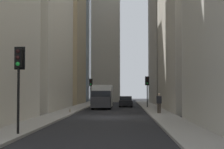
{
  "coord_description": "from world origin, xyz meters",
  "views": [
    {
      "loc": [
        -29.79,
        -1.3,
        2.19
      ],
      "look_at": [
        15.03,
        0.28,
        4.13
      ],
      "focal_mm": 58.78,
      "sensor_mm": 36.0,
      "label": 1
    }
  ],
  "objects_px": {
    "discarded_bottle": "(70,111)",
    "sedan_black": "(126,102)",
    "delivery_truck": "(102,96)",
    "pedestrian": "(159,102)",
    "traffic_light_foreground": "(19,69)",
    "traffic_light_midblock": "(147,85)",
    "traffic_light_far_junction": "(91,85)"
  },
  "relations": [
    {
      "from": "delivery_truck",
      "to": "pedestrian",
      "type": "xyz_separation_m",
      "value": [
        -10.54,
        -5.77,
        -0.35
      ]
    },
    {
      "from": "delivery_truck",
      "to": "sedan_black",
      "type": "bearing_deg",
      "value": -27.44
    },
    {
      "from": "delivery_truck",
      "to": "traffic_light_foreground",
      "type": "bearing_deg",
      "value": 174.93
    },
    {
      "from": "delivery_truck",
      "to": "pedestrian",
      "type": "relative_size",
      "value": 3.63
    },
    {
      "from": "sedan_black",
      "to": "traffic_light_foreground",
      "type": "xyz_separation_m",
      "value": [
        -31.9,
        5.15,
        2.52
      ]
    },
    {
      "from": "sedan_black",
      "to": "pedestrian",
      "type": "relative_size",
      "value": 2.41
    },
    {
      "from": "delivery_truck",
      "to": "sedan_black",
      "type": "height_order",
      "value": "delivery_truck"
    },
    {
      "from": "traffic_light_foreground",
      "to": "traffic_light_midblock",
      "type": "relative_size",
      "value": 1.1
    },
    {
      "from": "traffic_light_far_junction",
      "to": "discarded_bottle",
      "type": "distance_m",
      "value": 19.97
    },
    {
      "from": "traffic_light_far_junction",
      "to": "discarded_bottle",
      "type": "relative_size",
      "value": 14.06
    },
    {
      "from": "delivery_truck",
      "to": "discarded_bottle",
      "type": "bearing_deg",
      "value": 164.21
    },
    {
      "from": "sedan_black",
      "to": "discarded_bottle",
      "type": "xyz_separation_m",
      "value": [
        -14.34,
        5.33,
        -0.42
      ]
    },
    {
      "from": "traffic_light_midblock",
      "to": "discarded_bottle",
      "type": "xyz_separation_m",
      "value": [
        -10.24,
        7.97,
        -2.66
      ]
    },
    {
      "from": "traffic_light_midblock",
      "to": "pedestrian",
      "type": "xyz_separation_m",
      "value": [
        -11.83,
        -0.34,
        -1.79
      ]
    },
    {
      "from": "traffic_light_foreground",
      "to": "pedestrian",
      "type": "distance_m",
      "value": 18.04
    },
    {
      "from": "pedestrian",
      "to": "discarded_bottle",
      "type": "bearing_deg",
      "value": 79.16
    },
    {
      "from": "sedan_black",
      "to": "traffic_light_foreground",
      "type": "distance_m",
      "value": 32.41
    },
    {
      "from": "delivery_truck",
      "to": "discarded_bottle",
      "type": "relative_size",
      "value": 23.93
    },
    {
      "from": "delivery_truck",
      "to": "traffic_light_foreground",
      "type": "height_order",
      "value": "traffic_light_foreground"
    },
    {
      "from": "sedan_black",
      "to": "traffic_light_midblock",
      "type": "relative_size",
      "value": 1.14
    },
    {
      "from": "traffic_light_midblock",
      "to": "pedestrian",
      "type": "relative_size",
      "value": 2.12
    },
    {
      "from": "sedan_black",
      "to": "discarded_bottle",
      "type": "relative_size",
      "value": 15.93
    },
    {
      "from": "sedan_black",
      "to": "traffic_light_foreground",
      "type": "height_order",
      "value": "traffic_light_foreground"
    },
    {
      "from": "traffic_light_far_junction",
      "to": "pedestrian",
      "type": "relative_size",
      "value": 2.13
    },
    {
      "from": "sedan_black",
      "to": "pedestrian",
      "type": "height_order",
      "value": "pedestrian"
    },
    {
      "from": "sedan_black",
      "to": "discarded_bottle",
      "type": "distance_m",
      "value": 15.31
    },
    {
      "from": "sedan_black",
      "to": "traffic_light_midblock",
      "type": "bearing_deg",
      "value": -147.29
    },
    {
      "from": "traffic_light_midblock",
      "to": "traffic_light_far_junction",
      "type": "relative_size",
      "value": 0.99
    },
    {
      "from": "traffic_light_foreground",
      "to": "traffic_light_far_junction",
      "type": "distance_m",
      "value": 37.35
    },
    {
      "from": "sedan_black",
      "to": "traffic_light_midblock",
      "type": "xyz_separation_m",
      "value": [
        -4.1,
        -2.63,
        2.24
      ]
    },
    {
      "from": "discarded_bottle",
      "to": "sedan_black",
      "type": "bearing_deg",
      "value": -20.39
    },
    {
      "from": "traffic_light_foreground",
      "to": "discarded_bottle",
      "type": "distance_m",
      "value": 17.81
    }
  ]
}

